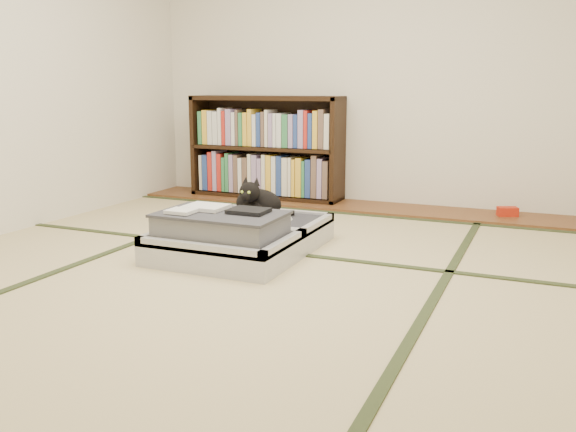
% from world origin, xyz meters
% --- Properties ---
extents(floor, '(4.50, 4.50, 0.00)m').
position_xyz_m(floor, '(0.00, 0.00, 0.00)').
color(floor, '#CDB788').
rests_on(floor, ground).
extents(wood_strip, '(4.00, 0.50, 0.02)m').
position_xyz_m(wood_strip, '(0.00, 2.00, 0.01)').
color(wood_strip, brown).
rests_on(wood_strip, ground).
extents(red_item, '(0.17, 0.14, 0.07)m').
position_xyz_m(red_item, '(1.19, 2.03, 0.06)').
color(red_item, red).
rests_on(red_item, wood_strip).
extents(tatami_borders, '(4.00, 4.50, 0.01)m').
position_xyz_m(tatami_borders, '(0.00, 0.49, 0.00)').
color(tatami_borders, '#2D381E').
rests_on(tatami_borders, ground).
extents(bookcase, '(1.41, 0.32, 0.92)m').
position_xyz_m(bookcase, '(-0.91, 2.07, 0.45)').
color(bookcase, black).
rests_on(bookcase, wood_strip).
extents(suitcase, '(0.82, 1.09, 0.32)m').
position_xyz_m(suitcase, '(-0.25, 0.30, 0.11)').
color(suitcase, '#BBBCC1').
rests_on(suitcase, floor).
extents(cat, '(0.36, 0.37, 0.29)m').
position_xyz_m(cat, '(-0.27, 0.59, 0.27)').
color(cat, black).
rests_on(cat, suitcase).
extents(cable_coil, '(0.11, 0.11, 0.03)m').
position_xyz_m(cable_coil, '(-0.09, 0.61, 0.17)').
color(cable_coil, white).
rests_on(cable_coil, suitcase).
extents(hanger, '(0.46, 0.22, 0.01)m').
position_xyz_m(hanger, '(-0.50, 0.74, 0.01)').
color(hanger, black).
rests_on(hanger, floor).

